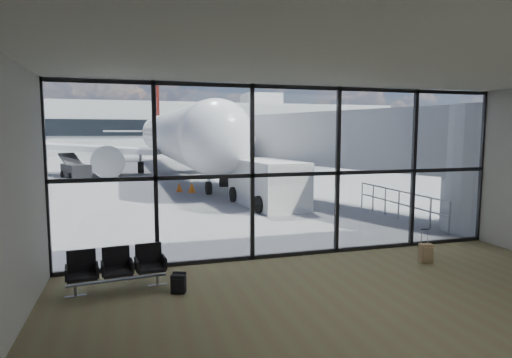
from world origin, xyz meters
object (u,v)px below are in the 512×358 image
airliner (174,136)px  belt_loader (75,170)px  suitcase (426,253)px  backpack (178,284)px  service_van (268,183)px  seating_row (117,266)px

airliner → belt_loader: 8.62m
belt_loader → suitcase: bearing=-88.2°
backpack → airliner: (2.69, 28.33, 2.77)m
service_van → belt_loader: (-9.77, 15.25, -0.46)m
airliner → belt_loader: size_ratio=9.45×
airliner → suitcase: bearing=-84.2°
airliner → service_van: (2.31, -18.84, -1.92)m
backpack → belt_loader: 25.20m
seating_row → airliner: size_ratio=0.05×
suitcase → belt_loader: (-11.01, 24.40, 0.33)m
seating_row → backpack: 1.39m
backpack → suitcase: (6.24, 0.33, 0.05)m
service_van → backpack: bearing=-124.3°
seating_row → backpack: bearing=-33.9°
suitcase → service_van: service_van is taller
suitcase → belt_loader: 26.77m
suitcase → airliner: bearing=105.0°
seating_row → service_van: bearing=48.4°
airliner → belt_loader: airliner is taller
belt_loader → seating_row: bearing=-104.1°
seating_row → service_van: (6.22, 8.87, 0.56)m
belt_loader → service_van: bearing=-79.8°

